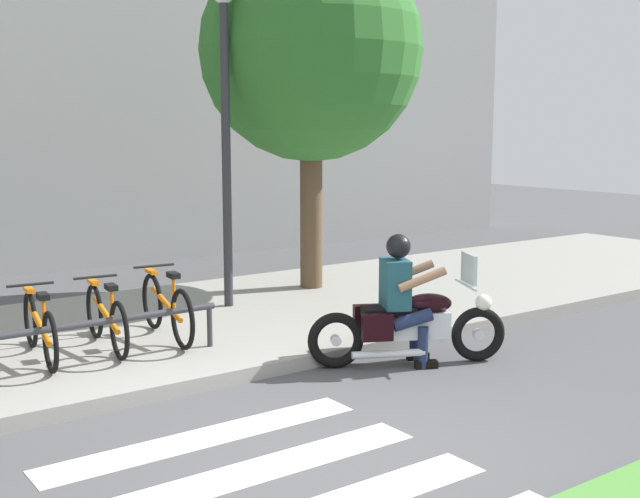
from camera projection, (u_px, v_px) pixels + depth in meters
ground_plane at (315, 454)px, 6.24m from camera, size 48.00×48.00×0.00m
sidewalk at (118, 337)px, 9.46m from camera, size 24.00×4.40×0.15m
crosswalk_stripe_2 at (255, 471)px, 5.93m from camera, size 2.80×0.40×0.01m
crosswalk_stripe_3 at (205, 437)px, 6.57m from camera, size 2.80×0.40×0.01m
motorcycle at (409, 324)px, 8.54m from camera, size 2.00×1.10×1.19m
rider at (402, 291)px, 8.48m from camera, size 0.76×0.71×1.42m
bicycle_3 at (40, 328)px, 8.20m from camera, size 0.48×1.66×0.75m
bicycle_4 at (106, 318)px, 8.61m from camera, size 0.48×1.62×0.75m
bicycle_5 at (167, 308)px, 9.02m from camera, size 0.48×1.69×0.80m
bike_rack at (19, 337)px, 7.54m from camera, size 4.13×0.07×0.49m
street_lamp at (226, 119)px, 10.39m from camera, size 0.28×0.28×4.36m
tree_near_rack at (311, 51)px, 11.52m from camera, size 3.23×3.23×5.25m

